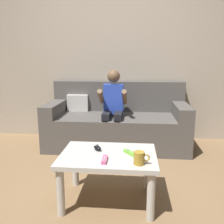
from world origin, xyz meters
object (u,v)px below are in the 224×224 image
couch (117,124)px  game_remote_lime_near_edge (130,153)px  coffee_table (108,162)px  nunchuk_black (97,148)px  game_remote_pink_far_corner (105,160)px  coffee_mug (139,158)px  person_seated_on_couch (113,106)px

couch → game_remote_lime_near_edge: size_ratio=13.92×
coffee_table → nunchuk_black: (-0.10, 0.07, 0.09)m
game_remote_pink_far_corner → game_remote_lime_near_edge: bearing=38.9°
coffee_table → coffee_mug: coffee_mug is taller
nunchuk_black → coffee_mug: 0.43m
game_remote_pink_far_corner → coffee_mug: (0.26, -0.03, 0.04)m
coffee_table → person_seated_on_couch: bearing=93.3°
game_remote_pink_far_corner → coffee_mug: 0.26m
person_seated_on_couch → coffee_mug: bearing=-77.1°
couch → coffee_table: bearing=-88.5°
game_remote_lime_near_edge → game_remote_pink_far_corner: 0.24m
couch → coffee_table: (0.04, -1.38, 0.04)m
game_remote_lime_near_edge → coffee_mug: (0.07, -0.19, 0.04)m
nunchuk_black → game_remote_lime_near_edge: bearing=-13.3°
couch → coffee_mug: bearing=-79.7°
person_seated_on_couch → coffee_table: bearing=-86.7°
couch → game_remote_pink_far_corner: bearing=-89.1°
nunchuk_black → game_remote_pink_far_corner: (0.09, -0.22, -0.01)m
person_seated_on_couch → game_remote_pink_far_corner: size_ratio=7.32×
person_seated_on_couch → game_remote_lime_near_edge: 1.22m
nunchuk_black → coffee_mug: bearing=-36.0°
nunchuk_black → coffee_mug: size_ratio=0.82×
person_seated_on_couch → coffee_table: size_ratio=1.34×
nunchuk_black → game_remote_pink_far_corner: bearing=-68.4°
person_seated_on_couch → nunchuk_black: 1.14m
coffee_table → nunchuk_black: 0.15m
coffee_table → game_remote_lime_near_edge: 0.20m
couch → game_remote_lime_near_edge: bearing=-81.2°
coffee_table → nunchuk_black: bearing=143.9°
coffee_table → nunchuk_black: size_ratio=7.90×
game_remote_lime_near_edge → nunchuk_black: 0.28m
game_remote_lime_near_edge → couch: bearing=98.8°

